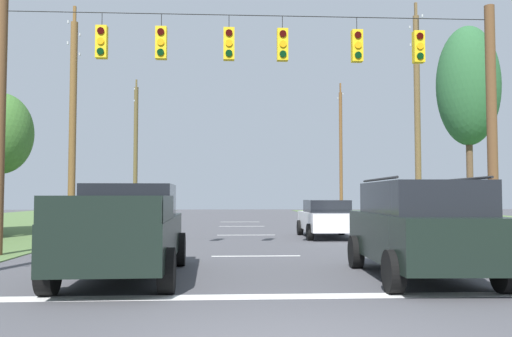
# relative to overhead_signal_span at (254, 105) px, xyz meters

# --- Properties ---
(stop_bar_stripe) EXTENTS (12.47, 0.45, 0.01)m
(stop_bar_stripe) POSITION_rel_overhead_signal_span_xyz_m (0.04, -6.38, -4.36)
(stop_bar_stripe) COLOR white
(stop_bar_stripe) RESTS_ON ground
(lane_dash_0) EXTENTS (2.50, 0.15, 0.01)m
(lane_dash_0) POSITION_rel_overhead_signal_span_xyz_m (0.04, -0.38, -4.36)
(lane_dash_0) COLOR white
(lane_dash_0) RESTS_ON ground
(lane_dash_1) EXTENTS (2.50, 0.15, 0.01)m
(lane_dash_1) POSITION_rel_overhead_signal_span_xyz_m (0.04, 7.59, -4.36)
(lane_dash_1) COLOR white
(lane_dash_1) RESTS_ON ground
(lane_dash_2) EXTENTS (2.50, 0.15, 0.01)m
(lane_dash_2) POSITION_rel_overhead_signal_span_xyz_m (0.04, 14.10, -4.36)
(lane_dash_2) COLOR white
(lane_dash_2) RESTS_ON ground
(lane_dash_3) EXTENTS (2.50, 0.15, 0.01)m
(lane_dash_3) POSITION_rel_overhead_signal_span_xyz_m (0.04, 19.06, -4.36)
(lane_dash_3) COLOR white
(lane_dash_3) RESTS_ON ground
(overhead_signal_span) EXTENTS (14.69, 0.31, 7.45)m
(overhead_signal_span) POSITION_rel_overhead_signal_span_xyz_m (0.00, 0.00, 0.00)
(overhead_signal_span) COLOR brown
(overhead_signal_span) RESTS_ON ground
(pickup_truck) EXTENTS (2.42, 5.46, 1.95)m
(pickup_truck) POSITION_rel_overhead_signal_span_xyz_m (-2.88, -4.13, -3.40)
(pickup_truck) COLOR black
(pickup_truck) RESTS_ON ground
(suv_black) EXTENTS (2.38, 4.88, 2.05)m
(suv_black) POSITION_rel_overhead_signal_span_xyz_m (3.16, -4.67, -3.30)
(suv_black) COLOR black
(suv_black) RESTS_ON ground
(distant_car_crossing_white) EXTENTS (2.04, 4.31, 1.52)m
(distant_car_crossing_white) POSITION_rel_overhead_signal_span_xyz_m (3.26, 6.08, -3.57)
(distant_car_crossing_white) COLOR silver
(distant_car_crossing_white) RESTS_ON ground
(utility_pole_mid_right) EXTENTS (0.29, 1.76, 11.00)m
(utility_pole_mid_right) POSITION_rel_overhead_signal_span_xyz_m (8.27, 9.28, 1.11)
(utility_pole_mid_right) COLOR brown
(utility_pole_mid_right) RESTS_ON ground
(utility_pole_far_right) EXTENTS (0.26, 1.95, 10.78)m
(utility_pole_far_right) POSITION_rel_overhead_signal_span_xyz_m (8.31, 26.50, 0.87)
(utility_pole_far_right) COLOR brown
(utility_pole_far_right) RESTS_ON ground
(utility_pole_mid_left) EXTENTS (0.31, 1.86, 9.99)m
(utility_pole_mid_left) POSITION_rel_overhead_signal_span_xyz_m (-7.47, 7.80, 0.55)
(utility_pole_mid_left) COLOR brown
(utility_pole_mid_left) RESTS_ON ground
(utility_pole_far_left) EXTENTS (0.33, 1.69, 10.67)m
(utility_pole_far_left) POSITION_rel_overhead_signal_span_xyz_m (-7.83, 25.60, 0.90)
(utility_pole_far_left) COLOR brown
(utility_pole_far_left) RESTS_ON ground
(tree_roadside_far_right) EXTENTS (2.53, 2.53, 8.71)m
(tree_roadside_far_right) POSITION_rel_overhead_signal_span_xyz_m (9.12, 5.73, 1.83)
(tree_roadside_far_right) COLOR brown
(tree_roadside_far_right) RESTS_ON ground
(tree_roadside_left) EXTENTS (2.47, 2.47, 5.79)m
(tree_roadside_left) POSITION_rel_overhead_signal_span_xyz_m (-9.77, 6.10, -0.23)
(tree_roadside_left) COLOR brown
(tree_roadside_left) RESTS_ON ground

